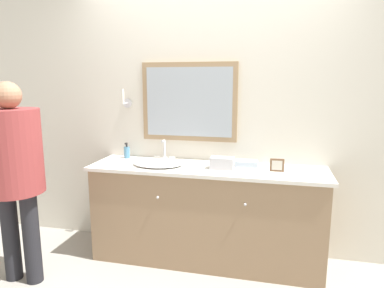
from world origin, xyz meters
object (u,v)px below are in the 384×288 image
Objects in this scene: soap_bottle at (127,152)px; person at (14,163)px; picture_frame at (277,165)px; appliance_box at (222,163)px; sink_basin at (158,163)px.

person is at bearing -124.46° from soap_bottle.
soap_bottle reaches higher than picture_frame.
picture_frame is at bearing -7.43° from soap_bottle.
person reaches higher than appliance_box.
person reaches higher than sink_basin.
sink_basin is at bearing 178.61° from appliance_box.
soap_bottle is 1.31× the size of picture_frame.
soap_bottle reaches higher than appliance_box.
sink_basin reaches higher than appliance_box.
sink_basin is 2.29× the size of appliance_box.
person reaches higher than soap_bottle.
person is (-0.96, -0.64, 0.10)m from sink_basin.
soap_bottle is 0.09× the size of person.
sink_basin is 1.04m from picture_frame.
sink_basin is at bearing -179.64° from picture_frame.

